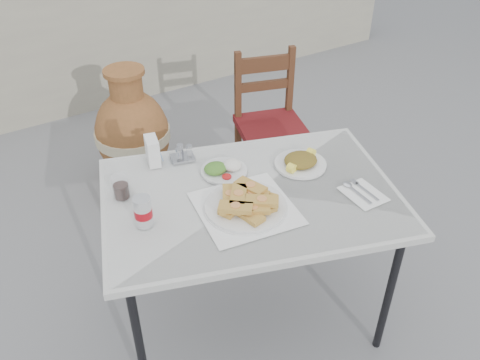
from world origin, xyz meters
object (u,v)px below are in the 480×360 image
cafe_table (251,203)px  terracotta_urn (133,135)px  salad_chopped_plate (301,162)px  pide_plate (246,202)px  cola_glass (121,188)px  chair (270,123)px  soda_can (143,211)px  napkin_holder (153,151)px  salad_rice_plate (223,168)px  condiment_caddy (183,155)px

cafe_table → terracotta_urn: 1.33m
salad_chopped_plate → terracotta_urn: terracotta_urn is taller
terracotta_urn → pide_plate: bearing=-91.2°
cafe_table → cola_glass: size_ratio=14.25×
salad_chopped_plate → chair: chair is taller
soda_can → terracotta_urn: (0.41, 1.24, -0.42)m
salad_chopped_plate → napkin_holder: (-0.55, 0.37, 0.04)m
soda_can → cola_glass: bearing=92.8°
cafe_table → salad_rice_plate: bearing=95.4°
soda_can → napkin_holder: 0.42m
cola_glass → cafe_table: bearing=-29.4°
cola_glass → terracotta_urn: bearing=68.0°
cafe_table → napkin_holder: size_ratio=11.33×
pide_plate → soda_can: 0.40m
soda_can → salad_rice_plate: bearing=18.1°
soda_can → cola_glass: soda_can is taller
pide_plate → terracotta_urn: (0.03, 1.37, -0.40)m
salad_rice_plate → chair: 1.00m
chair → terracotta_urn: chair is taller
napkin_holder → pide_plate: bearing=-56.7°
soda_can → cola_glass: size_ratio=1.26×
pide_plate → terracotta_urn: bearing=88.8°
soda_can → napkin_holder: (0.20, 0.37, -0.00)m
salad_chopped_plate → condiment_caddy: 0.53m
salad_chopped_plate → pide_plate: bearing=-160.9°
salad_rice_plate → terracotta_urn: 1.16m
condiment_caddy → salad_rice_plate: bearing=-60.2°
salad_rice_plate → terracotta_urn: (-0.03, 1.10, -0.38)m
terracotta_urn → salad_rice_plate: bearing=-88.7°
salad_rice_plate → chair: chair is taller
chair → cola_glass: bearing=-136.3°
chair → pide_plate: bearing=-112.9°
cola_glass → pide_plate: bearing=-40.4°
salad_chopped_plate → soda_can: (-0.75, -0.01, 0.04)m
soda_can → chair: chair is taller
cafe_table → condiment_caddy: condiment_caddy is taller
cola_glass → chair: chair is taller
salad_rice_plate → cola_glass: (-0.44, 0.07, 0.02)m
salad_rice_plate → condiment_caddy: (-0.11, 0.18, 0.01)m
pide_plate → salad_chopped_plate: (0.37, 0.13, -0.01)m
cafe_table → pide_plate: pide_plate is taller
terracotta_urn → condiment_caddy: bearing=-95.0°
terracotta_urn → cola_glass: bearing=-112.0°
soda_can → terracotta_urn: soda_can is taller
cafe_table → napkin_holder: napkin_holder is taller
soda_can → napkin_holder: bearing=61.3°
salad_chopped_plate → cola_glass: (-0.76, 0.20, 0.02)m
cola_glass → terracotta_urn: cola_glass is taller
salad_rice_plate → chair: size_ratio=0.23×
salad_chopped_plate → condiment_caddy: size_ratio=1.93×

